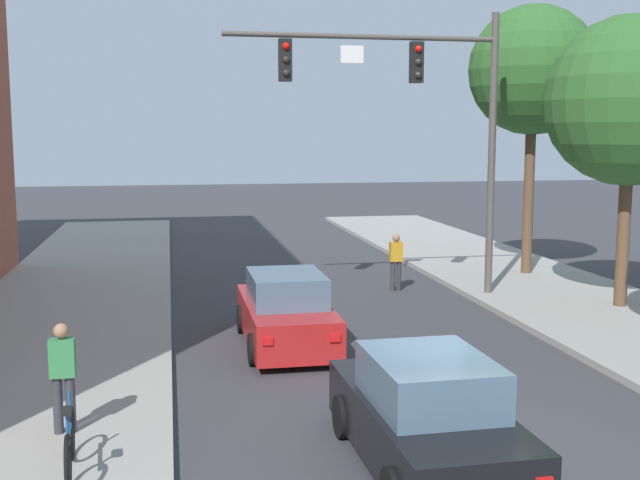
{
  "coord_description": "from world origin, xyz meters",
  "views": [
    {
      "loc": [
        -3.96,
        -10.29,
        4.51
      ],
      "look_at": [
        -0.5,
        7.87,
        2.0
      ],
      "focal_mm": 44.43,
      "sensor_mm": 36.0,
      "label": 1
    }
  ],
  "objects_px": {
    "street_tree_second": "(630,101)",
    "street_tree_third": "(533,71)",
    "car_following_black": "(426,418)",
    "bicycle_leaning": "(70,445)",
    "pedestrian_sidewalk_left_walker": "(63,372)",
    "car_lead_red": "(286,313)",
    "pedestrian_crossing_road": "(396,259)",
    "traffic_signal_mast": "(418,99)"
  },
  "relations": [
    {
      "from": "traffic_signal_mast",
      "to": "pedestrian_sidewalk_left_walker",
      "type": "relative_size",
      "value": 4.57
    },
    {
      "from": "car_following_black",
      "to": "traffic_signal_mast",
      "type": "bearing_deg",
      "value": 73.08
    },
    {
      "from": "bicycle_leaning",
      "to": "street_tree_third",
      "type": "height_order",
      "value": "street_tree_third"
    },
    {
      "from": "car_lead_red",
      "to": "pedestrian_crossing_road",
      "type": "height_order",
      "value": "pedestrian_crossing_road"
    },
    {
      "from": "pedestrian_crossing_road",
      "to": "street_tree_second",
      "type": "bearing_deg",
      "value": -36.91
    },
    {
      "from": "pedestrian_sidewalk_left_walker",
      "to": "street_tree_second",
      "type": "xyz_separation_m",
      "value": [
        12.79,
        6.34,
        4.21
      ]
    },
    {
      "from": "pedestrian_sidewalk_left_walker",
      "to": "street_tree_third",
      "type": "xyz_separation_m",
      "value": [
        12.55,
        11.25,
        5.31
      ]
    },
    {
      "from": "street_tree_second",
      "to": "pedestrian_sidewalk_left_walker",
      "type": "bearing_deg",
      "value": -153.62
    },
    {
      "from": "pedestrian_sidewalk_left_walker",
      "to": "traffic_signal_mast",
      "type": "bearing_deg",
      "value": 46.69
    },
    {
      "from": "pedestrian_crossing_road",
      "to": "street_tree_third",
      "type": "xyz_separation_m",
      "value": [
        4.62,
        1.26,
        5.46
      ]
    },
    {
      "from": "traffic_signal_mast",
      "to": "pedestrian_crossing_road",
      "type": "height_order",
      "value": "traffic_signal_mast"
    },
    {
      "from": "traffic_signal_mast",
      "to": "pedestrian_crossing_road",
      "type": "distance_m",
      "value": 4.69
    },
    {
      "from": "car_following_black",
      "to": "bicycle_leaning",
      "type": "xyz_separation_m",
      "value": [
        -4.64,
        0.38,
        -0.18
      ]
    },
    {
      "from": "traffic_signal_mast",
      "to": "car_lead_red",
      "type": "distance_m",
      "value": 7.34
    },
    {
      "from": "car_lead_red",
      "to": "street_tree_second",
      "type": "bearing_deg",
      "value": 10.93
    },
    {
      "from": "pedestrian_sidewalk_left_walker",
      "to": "pedestrian_crossing_road",
      "type": "distance_m",
      "value": 12.76
    },
    {
      "from": "street_tree_second",
      "to": "street_tree_third",
      "type": "relative_size",
      "value": 0.88
    },
    {
      "from": "car_lead_red",
      "to": "pedestrian_sidewalk_left_walker",
      "type": "relative_size",
      "value": 2.59
    },
    {
      "from": "traffic_signal_mast",
      "to": "pedestrian_crossing_road",
      "type": "xyz_separation_m",
      "value": [
        -0.13,
        1.45,
        -4.46
      ]
    },
    {
      "from": "pedestrian_sidewalk_left_walker",
      "to": "car_following_black",
      "type": "bearing_deg",
      "value": -21.11
    },
    {
      "from": "car_following_black",
      "to": "pedestrian_crossing_road",
      "type": "height_order",
      "value": "pedestrian_crossing_road"
    },
    {
      "from": "street_tree_second",
      "to": "bicycle_leaning",
      "type": "bearing_deg",
      "value": -147.96
    },
    {
      "from": "bicycle_leaning",
      "to": "street_tree_third",
      "type": "relative_size",
      "value": 0.22
    },
    {
      "from": "traffic_signal_mast",
      "to": "street_tree_third",
      "type": "relative_size",
      "value": 0.91
    },
    {
      "from": "car_following_black",
      "to": "bicycle_leaning",
      "type": "height_order",
      "value": "car_following_black"
    },
    {
      "from": "traffic_signal_mast",
      "to": "car_lead_red",
      "type": "bearing_deg",
      "value": -136.41
    },
    {
      "from": "car_following_black",
      "to": "street_tree_second",
      "type": "relative_size",
      "value": 0.59
    },
    {
      "from": "bicycle_leaning",
      "to": "street_tree_third",
      "type": "distance_m",
      "value": 18.66
    },
    {
      "from": "car_lead_red",
      "to": "street_tree_third",
      "type": "relative_size",
      "value": 0.52
    },
    {
      "from": "car_lead_red",
      "to": "car_following_black",
      "type": "relative_size",
      "value": 0.99
    },
    {
      "from": "car_following_black",
      "to": "bicycle_leaning",
      "type": "bearing_deg",
      "value": 175.31
    },
    {
      "from": "bicycle_leaning",
      "to": "street_tree_second",
      "type": "relative_size",
      "value": 0.24
    },
    {
      "from": "street_tree_second",
      "to": "street_tree_third",
      "type": "bearing_deg",
      "value": 92.82
    },
    {
      "from": "pedestrian_sidewalk_left_walker",
      "to": "bicycle_leaning",
      "type": "xyz_separation_m",
      "value": [
        0.25,
        -1.5,
        -0.52
      ]
    },
    {
      "from": "car_lead_red",
      "to": "pedestrian_crossing_road",
      "type": "relative_size",
      "value": 2.59
    },
    {
      "from": "pedestrian_sidewalk_left_walker",
      "to": "bicycle_leaning",
      "type": "distance_m",
      "value": 1.61
    },
    {
      "from": "pedestrian_sidewalk_left_walker",
      "to": "bicycle_leaning",
      "type": "height_order",
      "value": "pedestrian_sidewalk_left_walker"
    },
    {
      "from": "car_lead_red",
      "to": "street_tree_third",
      "type": "bearing_deg",
      "value": 37.58
    },
    {
      "from": "pedestrian_sidewalk_left_walker",
      "to": "street_tree_third",
      "type": "height_order",
      "value": "street_tree_third"
    },
    {
      "from": "street_tree_third",
      "to": "car_following_black",
      "type": "bearing_deg",
      "value": -120.26
    },
    {
      "from": "bicycle_leaning",
      "to": "pedestrian_crossing_road",
      "type": "bearing_deg",
      "value": 56.26
    },
    {
      "from": "traffic_signal_mast",
      "to": "street_tree_third",
      "type": "height_order",
      "value": "street_tree_third"
    }
  ]
}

